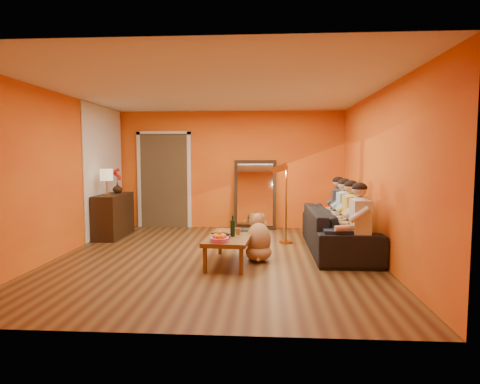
# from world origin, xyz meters

# --- Properties ---
(room_shell) EXTENTS (5.00, 5.50, 2.60)m
(room_shell) POSITION_xyz_m (0.00, 0.37, 1.30)
(room_shell) COLOR brown
(room_shell) RESTS_ON ground
(white_accent) EXTENTS (0.02, 1.90, 2.58)m
(white_accent) POSITION_xyz_m (-2.48, 1.75, 1.30)
(white_accent) COLOR white
(white_accent) RESTS_ON wall_left
(doorway_recess) EXTENTS (1.06, 0.30, 2.10)m
(doorway_recess) POSITION_xyz_m (-1.50, 2.83, 1.05)
(doorway_recess) COLOR #3F2D19
(doorway_recess) RESTS_ON floor
(door_jamb_left) EXTENTS (0.08, 0.06, 2.20)m
(door_jamb_left) POSITION_xyz_m (-2.07, 2.71, 1.05)
(door_jamb_left) COLOR white
(door_jamb_left) RESTS_ON wall_back
(door_jamb_right) EXTENTS (0.08, 0.06, 2.20)m
(door_jamb_right) POSITION_xyz_m (-0.93, 2.71, 1.05)
(door_jamb_right) COLOR white
(door_jamb_right) RESTS_ON wall_back
(door_header) EXTENTS (1.22, 0.06, 0.08)m
(door_header) POSITION_xyz_m (-1.50, 2.71, 2.12)
(door_header) COLOR white
(door_header) RESTS_ON wall_back
(mirror_frame) EXTENTS (0.92, 0.27, 1.51)m
(mirror_frame) POSITION_xyz_m (0.55, 2.63, 0.76)
(mirror_frame) COLOR black
(mirror_frame) RESTS_ON floor
(mirror_glass) EXTENTS (0.78, 0.21, 1.35)m
(mirror_glass) POSITION_xyz_m (0.55, 2.59, 0.76)
(mirror_glass) COLOR white
(mirror_glass) RESTS_ON mirror_frame
(sideboard) EXTENTS (0.44, 1.18, 0.85)m
(sideboard) POSITION_xyz_m (-2.24, 1.55, 0.42)
(sideboard) COLOR black
(sideboard) RESTS_ON floor
(table_lamp) EXTENTS (0.24, 0.24, 0.51)m
(table_lamp) POSITION_xyz_m (-2.24, 1.25, 1.10)
(table_lamp) COLOR beige
(table_lamp) RESTS_ON sideboard
(sofa) EXTENTS (2.46, 0.96, 0.72)m
(sofa) POSITION_xyz_m (2.00, 0.59, 0.36)
(sofa) COLOR black
(sofa) RESTS_ON floor
(coffee_table) EXTENTS (0.71, 1.26, 0.42)m
(coffee_table) POSITION_xyz_m (0.25, -0.33, 0.21)
(coffee_table) COLOR brown
(coffee_table) RESTS_ON floor
(floor_lamp) EXTENTS (0.32, 0.27, 1.44)m
(floor_lamp) POSITION_xyz_m (1.16, 1.15, 0.72)
(floor_lamp) COLOR #B87B36
(floor_lamp) RESTS_ON floor
(dog) EXTENTS (0.51, 0.69, 0.73)m
(dog) POSITION_xyz_m (0.67, -0.08, 0.37)
(dog) COLOR #B0854F
(dog) RESTS_ON floor
(person_far_left) EXTENTS (0.70, 0.44, 1.22)m
(person_far_left) POSITION_xyz_m (2.13, -0.41, 0.61)
(person_far_left) COLOR beige
(person_far_left) RESTS_ON sofa
(person_mid_left) EXTENTS (0.70, 0.44, 1.22)m
(person_mid_left) POSITION_xyz_m (2.13, 0.14, 0.61)
(person_mid_left) COLOR gold
(person_mid_left) RESTS_ON sofa
(person_mid_right) EXTENTS (0.70, 0.44, 1.22)m
(person_mid_right) POSITION_xyz_m (2.13, 0.69, 0.61)
(person_mid_right) COLOR #87B3D1
(person_mid_right) RESTS_ON sofa
(person_far_right) EXTENTS (0.70, 0.44, 1.22)m
(person_far_right) POSITION_xyz_m (2.13, 1.24, 0.61)
(person_far_right) COLOR #343339
(person_far_right) RESTS_ON sofa
(fruit_bowl) EXTENTS (0.26, 0.26, 0.16)m
(fruit_bowl) POSITION_xyz_m (0.15, -0.78, 0.50)
(fruit_bowl) COLOR #EB53A6
(fruit_bowl) RESTS_ON coffee_table
(wine_bottle) EXTENTS (0.07, 0.07, 0.31)m
(wine_bottle) POSITION_xyz_m (0.30, -0.38, 0.58)
(wine_bottle) COLOR black
(wine_bottle) RESTS_ON coffee_table
(tumbler) EXTENTS (0.11, 0.11, 0.09)m
(tumbler) POSITION_xyz_m (0.37, -0.21, 0.47)
(tumbler) COLOR #B27F3F
(tumbler) RESTS_ON coffee_table
(laptop) EXTENTS (0.41, 0.32, 0.03)m
(laptop) POSITION_xyz_m (0.43, 0.02, 0.43)
(laptop) COLOR black
(laptop) RESTS_ON coffee_table
(book_lower) EXTENTS (0.25, 0.28, 0.02)m
(book_lower) POSITION_xyz_m (0.07, -0.53, 0.43)
(book_lower) COLOR black
(book_lower) RESTS_ON coffee_table
(book_mid) EXTENTS (0.19, 0.26, 0.02)m
(book_mid) POSITION_xyz_m (0.08, -0.52, 0.45)
(book_mid) COLOR red
(book_mid) RESTS_ON book_lower
(book_upper) EXTENTS (0.29, 0.29, 0.02)m
(book_upper) POSITION_xyz_m (0.07, -0.54, 0.47)
(book_upper) COLOR black
(book_upper) RESTS_ON book_mid
(vase) EXTENTS (0.20, 0.20, 0.20)m
(vase) POSITION_xyz_m (-2.24, 1.80, 0.95)
(vase) COLOR black
(vase) RESTS_ON sideboard
(flowers) EXTENTS (0.17, 0.17, 0.51)m
(flowers) POSITION_xyz_m (-2.24, 1.80, 1.23)
(flowers) COLOR red
(flowers) RESTS_ON vase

